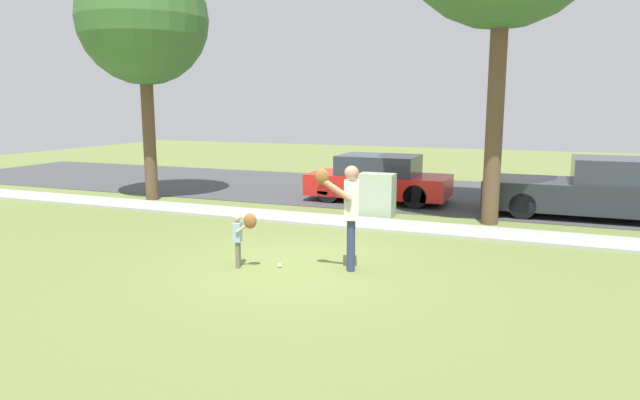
% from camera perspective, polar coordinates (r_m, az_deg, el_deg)
% --- Properties ---
extents(ground_plane, '(48.00, 48.00, 0.00)m').
position_cam_1_polar(ground_plane, '(12.99, 4.51, -2.61)').
color(ground_plane, olive).
extents(sidewalk_strip, '(36.00, 1.20, 0.06)m').
position_cam_1_polar(sidewalk_strip, '(13.08, 4.64, -2.39)').
color(sidewalk_strip, '#A3A39E').
rests_on(sidewalk_strip, ground).
extents(road_surface, '(36.00, 6.80, 0.02)m').
position_cam_1_polar(road_surface, '(17.85, 9.36, 0.72)').
color(road_surface, '#424244').
rests_on(road_surface, ground).
extents(person_adult, '(0.68, 0.80, 1.78)m').
position_cam_1_polar(person_adult, '(9.31, 2.97, -0.70)').
color(person_adult, navy).
rests_on(person_adult, ground).
extents(person_child, '(0.50, 0.32, 0.98)m').
position_cam_1_polar(person_child, '(9.57, -8.01, -3.23)').
color(person_child, '#6B6656').
rests_on(person_child, ground).
extents(baseball, '(0.07, 0.07, 0.07)m').
position_cam_1_polar(baseball, '(9.69, -4.14, -6.69)').
color(baseball, white).
rests_on(baseball, ground).
extents(utility_cabinet, '(0.87, 0.51, 1.09)m').
position_cam_1_polar(utility_cabinet, '(13.96, 5.85, 0.51)').
color(utility_cabinet, '#9EB293').
rests_on(utility_cabinet, ground).
extents(street_tree_far, '(3.63, 3.63, 6.94)m').
position_cam_1_polar(street_tree_far, '(17.11, -17.64, 17.10)').
color(street_tree_far, brown).
rests_on(street_tree_far, ground).
extents(parked_hatchback_red, '(4.00, 1.75, 1.33)m').
position_cam_1_polar(parked_hatchback_red, '(16.10, 6.01, 2.15)').
color(parked_hatchback_red, red).
rests_on(parked_hatchback_red, road_surface).
extents(parked_pickup_dark, '(5.20, 1.95, 1.48)m').
position_cam_1_polar(parked_pickup_dark, '(15.30, 26.53, 0.83)').
color(parked_pickup_dark, '#23282D').
rests_on(parked_pickup_dark, road_surface).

